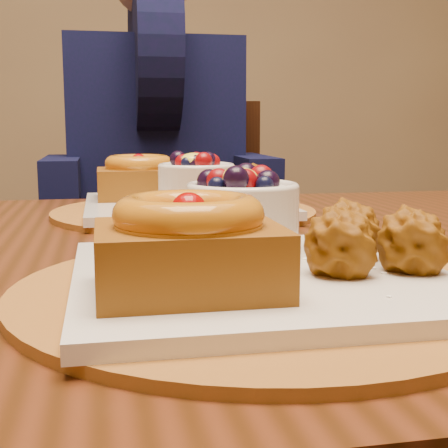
{
  "coord_description": "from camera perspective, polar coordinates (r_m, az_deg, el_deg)",
  "views": [
    {
      "loc": [
        -0.11,
        -0.71,
        0.89
      ],
      "look_at": [
        -0.01,
        -0.21,
        0.8
      ],
      "focal_mm": 50.0,
      "sensor_mm": 36.0,
      "label": 1
    }
  ],
  "objects": [
    {
      "name": "place_setting_near",
      "position": [
        0.48,
        2.64,
        -2.94
      ],
      "size": [
        0.38,
        0.38,
        0.09
      ],
      "color": "brown",
      "rests_on": "dining_table"
    },
    {
      "name": "place_setting_far",
      "position": [
        0.9,
        -3.86,
        2.68
      ],
      "size": [
        0.38,
        0.38,
        0.09
      ],
      "color": "brown",
      "rests_on": "dining_table"
    },
    {
      "name": "chair_far",
      "position": [
        1.64,
        -4.81,
        -3.62
      ],
      "size": [
        0.56,
        0.56,
        0.95
      ],
      "rotation": [
        0.0,
        0.0,
        -0.25
      ],
      "color": "black",
      "rests_on": "ground"
    },
    {
      "name": "diner",
      "position": [
        1.56,
        -6.4,
        9.52
      ],
      "size": [
        0.51,
        0.5,
        0.84
      ],
      "rotation": [
        0.0,
        0.0,
        -0.07
      ],
      "color": "black",
      "rests_on": "ground"
    },
    {
      "name": "dining_table",
      "position": [
        0.71,
        -1.25,
        -7.82
      ],
      "size": [
        1.6,
        0.9,
        0.76
      ],
      "color": "#341A09",
      "rests_on": "ground"
    }
  ]
}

